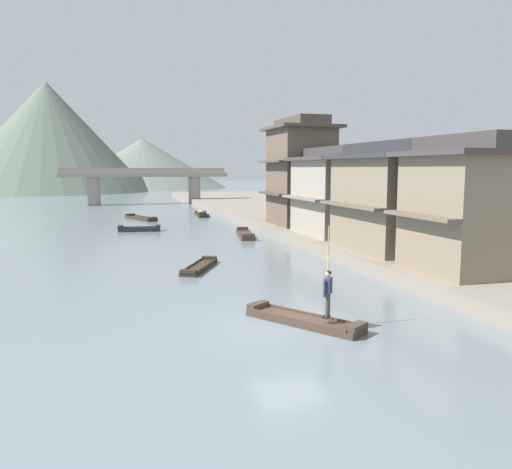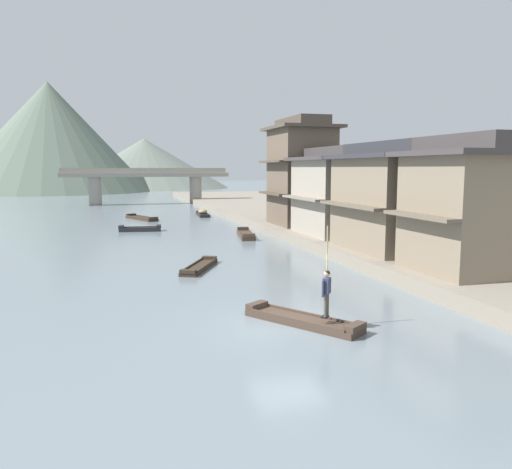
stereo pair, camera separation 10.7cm
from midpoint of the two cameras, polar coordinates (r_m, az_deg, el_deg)
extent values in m
plane|color=slate|center=(18.10, 3.46, -9.91)|extent=(400.00, 400.00, 0.00)
cube|color=gray|center=(51.27, 8.60, 1.63)|extent=(18.00, 110.00, 0.68)
cube|color=#423328|center=(18.20, 5.09, -9.46)|extent=(3.26, 4.22, 0.22)
cube|color=#423328|center=(19.35, 0.06, -7.78)|extent=(0.94, 0.79, 0.20)
cube|color=#423328|center=(17.10, 10.82, -9.95)|extent=(0.94, 0.79, 0.20)
cube|color=#423328|center=(17.80, 4.24, -9.34)|extent=(2.23, 3.30, 0.08)
cube|color=#423328|center=(18.52, 5.91, -8.69)|extent=(2.23, 3.30, 0.08)
cube|color=black|center=(17.53, 7.49, -9.03)|extent=(0.23, 0.22, 0.05)
cylinder|color=#4C473D|center=(17.40, 7.64, -7.73)|extent=(0.11, 0.11, 0.78)
cube|color=black|center=(17.69, 7.66, -8.88)|extent=(0.23, 0.22, 0.05)
cylinder|color=#4C473D|center=(17.57, 7.81, -7.59)|extent=(0.11, 0.11, 0.78)
cube|color=#2D334C|center=(17.33, 7.76, -5.58)|extent=(0.36, 0.37, 0.52)
cylinder|color=#2D334C|center=(17.17, 7.36, -5.94)|extent=(0.08, 0.08, 0.56)
cylinder|color=#2D334C|center=(17.56, 7.77, -5.65)|extent=(0.08, 0.08, 0.56)
sphere|color=tan|center=(17.25, 7.79, -4.29)|extent=(0.20, 0.20, 0.20)
sphere|color=black|center=(17.24, 7.82, -4.23)|extent=(0.18, 0.18, 0.18)
cylinder|color=tan|center=(17.55, 7.77, -3.92)|extent=(0.04, 0.04, 3.00)
cube|color=#232326|center=(45.28, -12.76, 0.53)|extent=(3.57, 1.60, 0.27)
cube|color=#232326|center=(45.41, -14.75, 0.81)|extent=(0.50, 1.06, 0.25)
cube|color=#232326|center=(45.16, -10.78, 0.89)|extent=(0.50, 1.06, 0.25)
cube|color=#232326|center=(44.74, -12.82, 0.67)|extent=(2.93, 0.49, 0.08)
cube|color=#232326|center=(45.78, -12.72, 0.82)|extent=(2.93, 0.49, 0.08)
cube|color=#232326|center=(58.91, -6.03, 2.16)|extent=(1.50, 5.10, 0.19)
cube|color=#232326|center=(61.24, -6.27, 2.52)|extent=(1.04, 0.43, 0.17)
cube|color=#232326|center=(56.56, -5.78, 2.13)|extent=(1.04, 0.43, 0.17)
cube|color=#232326|center=(58.85, -6.54, 2.28)|extent=(0.42, 4.52, 0.08)
cube|color=#232326|center=(58.96, -5.53, 2.30)|extent=(0.42, 4.52, 0.08)
ellipsoid|color=olive|center=(58.88, -6.04, 2.52)|extent=(1.12, 1.49, 0.56)
cube|color=#423328|center=(40.38, -1.27, -0.09)|extent=(1.75, 4.75, 0.29)
cube|color=#423328|center=(42.49, -1.58, 0.65)|extent=(0.97, 0.50, 0.26)
cube|color=#423328|center=(38.21, -0.93, -0.10)|extent=(0.97, 0.50, 0.26)
cube|color=#423328|center=(40.31, -1.94, 0.16)|extent=(0.73, 4.10, 0.08)
cube|color=#423328|center=(40.41, -0.60, 0.18)|extent=(0.73, 4.10, 0.08)
cube|color=#33281E|center=(55.48, -12.62, 1.73)|extent=(3.10, 5.34, 0.24)
cube|color=#33281E|center=(57.71, -13.74, 2.14)|extent=(1.09, 0.73, 0.21)
cube|color=#33281E|center=(53.24, -11.42, 1.78)|extent=(1.09, 0.73, 0.21)
cube|color=#33281E|center=(55.23, -13.12, 1.86)|extent=(1.93, 4.47, 0.08)
cube|color=#33281E|center=(55.70, -12.13, 1.93)|extent=(1.93, 4.47, 0.08)
cube|color=#33281E|center=(27.88, -6.33, -3.61)|extent=(2.71, 4.28, 0.18)
cube|color=#33281E|center=(25.95, -7.58, -4.05)|extent=(0.87, 0.67, 0.16)
cube|color=#33281E|center=(29.76, -5.25, -2.56)|extent=(0.87, 0.67, 0.16)
cube|color=#33281E|center=(27.74, -5.54, -3.37)|extent=(1.77, 3.48, 0.08)
cube|color=#33281E|center=(27.97, -7.13, -3.31)|extent=(1.77, 3.48, 0.08)
cube|color=#7F705B|center=(25.32, 22.63, 2.06)|extent=(4.85, 4.82, 5.20)
cube|color=brown|center=(23.68, 17.40, 1.96)|extent=(0.70, 4.82, 0.16)
cube|color=#3D3838|center=(25.24, 22.94, 8.21)|extent=(5.75, 5.72, 0.24)
cube|color=#3D3838|center=(25.26, 22.99, 9.28)|extent=(2.91, 5.72, 0.70)
cube|color=#7F705B|center=(30.84, 14.88, 3.22)|extent=(4.96, 6.70, 5.20)
cube|color=brown|center=(29.47, 10.16, 3.17)|extent=(0.70, 6.70, 0.16)
cube|color=#2D2D33|center=(30.77, 15.05, 8.28)|extent=(5.86, 7.60, 0.24)
cube|color=#2D2D33|center=(30.79, 15.08, 9.15)|extent=(2.98, 7.60, 0.70)
cube|color=gray|center=(37.49, 9.63, 4.05)|extent=(5.84, 6.38, 5.20)
cube|color=gray|center=(36.18, 4.96, 4.01)|extent=(0.70, 6.38, 0.16)
cube|color=#3D3838|center=(37.44, 9.72, 8.21)|extent=(6.74, 7.28, 0.24)
cube|color=#3D3838|center=(37.45, 9.74, 8.93)|extent=(3.50, 7.28, 0.70)
cube|color=brown|center=(43.26, 4.84, 6.27)|extent=(4.27, 5.46, 7.80)
cube|color=#4D4135|center=(42.47, 1.68, 4.52)|extent=(0.70, 5.46, 0.16)
cube|color=#4D4135|center=(42.42, 1.69, 8.03)|extent=(0.70, 5.46, 0.16)
cube|color=#4C4238|center=(43.37, 4.89, 11.59)|extent=(5.17, 6.36, 0.24)
cube|color=#4C4238|center=(43.41, 4.90, 12.21)|extent=(2.56, 6.36, 0.70)
cube|color=gray|center=(78.82, -12.14, 6.44)|extent=(24.41, 2.40, 0.60)
cylinder|color=gray|center=(78.68, -17.43, 4.57)|extent=(1.80, 1.80, 4.06)
cylinder|color=gray|center=(79.77, -6.82, 4.89)|extent=(1.80, 1.80, 4.06)
cube|color=gray|center=(79.81, -12.21, 6.91)|extent=(24.41, 0.30, 0.70)
cone|color=slate|center=(143.90, -12.35, 7.65)|extent=(44.99, 44.99, 13.18)
cone|color=#5B6B5B|center=(128.38, -21.93, 9.91)|extent=(44.95, 44.95, 24.63)
camera|label=1|loc=(0.05, -90.10, -0.01)|focal=36.38mm
camera|label=2|loc=(0.05, 89.90, 0.01)|focal=36.38mm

